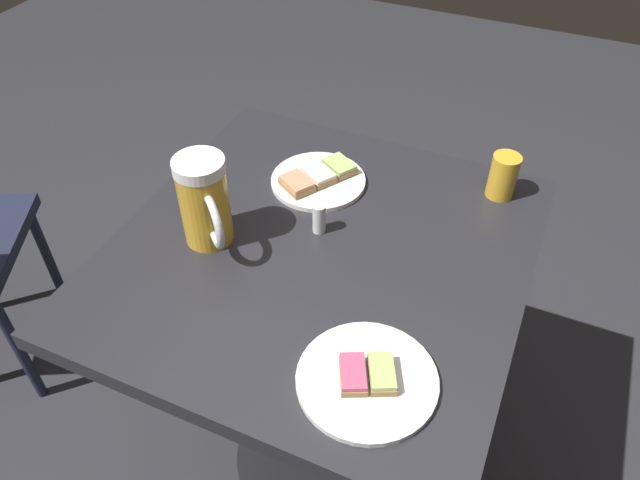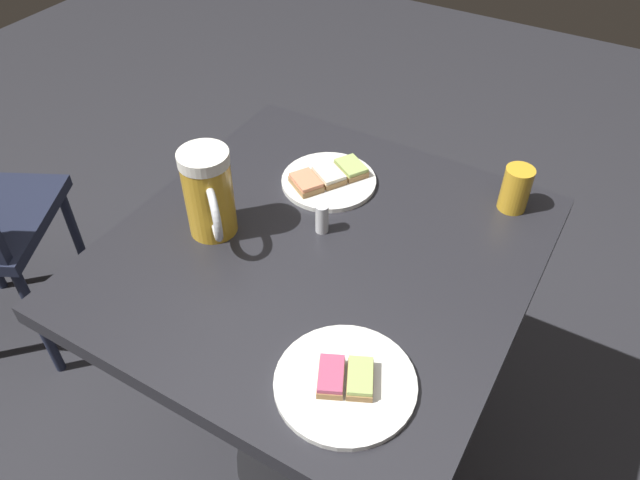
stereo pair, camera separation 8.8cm
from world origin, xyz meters
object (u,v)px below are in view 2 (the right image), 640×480
plate_near (329,179)px  beer_glass_small (516,189)px  plate_far (345,382)px  salt_shaker (322,218)px  beer_mug (209,195)px

plate_near → beer_glass_small: (0.34, 0.11, 0.04)m
plate_far → beer_glass_small: (0.08, 0.52, 0.04)m
beer_glass_small → plate_far: bearing=-99.2°
plate_far → salt_shaker: bearing=125.9°
beer_glass_small → salt_shaker: bearing=-139.2°
plate_near → beer_mug: size_ratio=1.12×
salt_shaker → beer_glass_small: bearing=40.8°
beer_glass_small → salt_shaker: size_ratio=1.53×
plate_near → salt_shaker: 0.15m
beer_mug → salt_shaker: bearing=30.4°
plate_far → beer_glass_small: size_ratio=2.31×
plate_near → plate_far: bearing=-57.4°
plate_near → salt_shaker: size_ratio=3.26×
plate_near → salt_shaker: salt_shaker is taller
plate_near → beer_glass_small: size_ratio=2.13×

